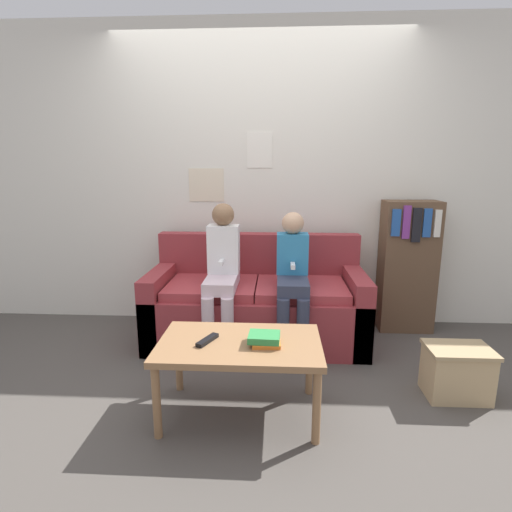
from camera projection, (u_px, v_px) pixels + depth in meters
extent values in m
plane|color=#4C4742|center=(253.00, 367.00, 2.84)|extent=(10.00, 10.00, 0.00)
cube|color=silver|center=(260.00, 178.00, 3.51)|extent=(8.00, 0.06, 2.60)
cube|color=beige|center=(206.00, 185.00, 3.51)|extent=(0.31, 0.00, 0.29)
cube|color=white|center=(260.00, 150.00, 3.42)|extent=(0.22, 0.00, 0.30)
cube|color=maroon|center=(257.00, 316.00, 3.25)|extent=(1.71, 0.76, 0.43)
cube|color=maroon|center=(259.00, 257.00, 3.46)|extent=(1.71, 0.14, 0.41)
cube|color=maroon|center=(161.00, 305.00, 3.27)|extent=(0.14, 0.76, 0.59)
cube|color=maroon|center=(355.00, 308.00, 3.19)|extent=(0.14, 0.76, 0.59)
cube|color=#A1343A|center=(212.00, 287.00, 3.18)|extent=(0.70, 0.60, 0.07)
cube|color=#A1343A|center=(301.00, 288.00, 3.14)|extent=(0.70, 0.60, 0.07)
cube|color=#8E6642|center=(240.00, 345.00, 2.22)|extent=(0.90, 0.55, 0.04)
cylinder|color=#8E6642|center=(157.00, 402.00, 2.06)|extent=(0.04, 0.04, 0.41)
cylinder|color=#8E6642|center=(317.00, 407.00, 2.02)|extent=(0.04, 0.04, 0.41)
cylinder|color=#8E6642|center=(179.00, 360.00, 2.52)|extent=(0.04, 0.04, 0.41)
cylinder|color=#8E6642|center=(310.00, 363.00, 2.48)|extent=(0.04, 0.04, 0.41)
cylinder|color=silver|center=(208.00, 331.00, 2.86)|extent=(0.09, 0.09, 0.50)
cylinder|color=silver|center=(228.00, 331.00, 2.85)|extent=(0.09, 0.09, 0.50)
cube|color=silver|center=(222.00, 282.00, 3.03)|extent=(0.23, 0.48, 0.09)
cube|color=white|center=(224.00, 249.00, 3.11)|extent=(0.24, 0.16, 0.37)
sphere|color=#8C6647|center=(223.00, 215.00, 3.05)|extent=(0.17, 0.17, 0.17)
cube|color=white|center=(221.00, 262.00, 2.98)|extent=(0.03, 0.12, 0.03)
cylinder|color=#33384C|center=(283.00, 332.00, 2.83)|extent=(0.09, 0.09, 0.50)
cylinder|color=#33384C|center=(303.00, 333.00, 2.82)|extent=(0.09, 0.09, 0.50)
cube|color=#33384C|center=(292.00, 283.00, 3.00)|extent=(0.23, 0.48, 0.09)
cube|color=teal|center=(292.00, 253.00, 3.09)|extent=(0.24, 0.16, 0.31)
sphere|color=tan|center=(293.00, 223.00, 3.04)|extent=(0.17, 0.17, 0.17)
cube|color=white|center=(293.00, 266.00, 2.95)|extent=(0.03, 0.12, 0.03)
cube|color=black|center=(207.00, 340.00, 2.21)|extent=(0.11, 0.17, 0.02)
cube|color=orange|center=(266.00, 342.00, 2.18)|extent=(0.16, 0.15, 0.02)
cube|color=#2D8442|center=(264.00, 337.00, 2.18)|extent=(0.18, 0.15, 0.04)
cube|color=brown|center=(407.00, 266.00, 3.42)|extent=(0.45, 0.26, 1.12)
cube|color=#23519E|center=(396.00, 223.00, 3.21)|extent=(0.07, 0.02, 0.22)
cube|color=#7A3389|center=(406.00, 222.00, 3.20)|extent=(0.06, 0.02, 0.27)
cube|color=black|center=(417.00, 225.00, 3.20)|extent=(0.07, 0.02, 0.28)
cube|color=#23519E|center=(427.00, 223.00, 3.19)|extent=(0.06, 0.02, 0.23)
cube|color=silver|center=(438.00, 224.00, 3.19)|extent=(0.05, 0.02, 0.22)
cube|color=tan|center=(457.00, 374.00, 2.45)|extent=(0.36, 0.25, 0.30)
cube|color=tan|center=(459.00, 350.00, 2.42)|extent=(0.38, 0.27, 0.02)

